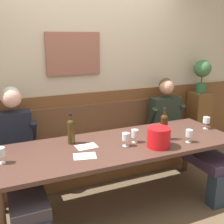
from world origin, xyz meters
TOP-DOWN VIEW (x-y plane):
  - ground_plane at (0.00, 0.00)m, footprint 6.80×6.80m
  - room_wall_back at (-0.00, 1.09)m, footprint 6.80×0.12m
  - wood_wainscot_panel at (0.00, 1.04)m, footprint 6.80×0.03m
  - wall_bench at (0.00, 0.83)m, footprint 2.82×0.42m
  - dining_table at (0.00, 0.09)m, footprint 2.52×0.88m
  - person_center_left_seat at (-0.97, 0.43)m, footprint 0.48×1.35m
  - person_left_seat at (1.05, 0.40)m, footprint 0.54×1.34m
  - ice_bucket at (0.32, -0.15)m, footprint 0.23×0.23m
  - wine_bottle_clear_water at (0.48, 0.00)m, footprint 0.08×0.08m
  - wine_bottle_amber_mid at (-0.46, 0.29)m, footprint 0.07×0.07m
  - wine_glass_by_bottle at (0.68, -0.17)m, footprint 0.07×0.07m
  - wine_glass_center_front at (1.16, 0.10)m, footprint 0.08×0.08m
  - wine_glass_right_end at (-1.14, 0.09)m, footprint 0.08×0.08m
  - wine_glass_mid_left at (0.16, 0.05)m, footprint 0.07×0.07m
  - wine_glass_mid_right at (0.03, 0.00)m, footprint 0.08×0.08m
  - tasting_sheet_left_guest at (-0.43, -0.06)m, footprint 0.24×0.19m
  - tasting_sheet_right_guest at (-0.34, 0.15)m, footprint 0.22×0.16m
  - corner_pedestal at (1.71, 0.86)m, footprint 0.28×0.28m
  - potted_plant at (1.71, 0.86)m, footprint 0.25×0.25m

SIDE VIEW (x-z plane):
  - ground_plane at x=0.00m, z-range -0.02..0.00m
  - wall_bench at x=0.00m, z-range -0.19..0.75m
  - corner_pedestal at x=1.71m, z-range 0.00..0.99m
  - wood_wainscot_panel at x=0.00m, z-range 0.00..1.09m
  - person_left_seat at x=1.05m, z-range -0.03..1.22m
  - person_center_left_seat at x=-0.97m, z-range -0.01..1.26m
  - dining_table at x=0.00m, z-range 0.30..1.02m
  - tasting_sheet_left_guest at x=-0.43m, z-range 0.73..0.73m
  - tasting_sheet_right_guest at x=-0.34m, z-range 0.73..0.73m
  - wine_glass_mid_left at x=0.16m, z-range 0.75..0.89m
  - wine_glass_by_bottle at x=0.68m, z-range 0.75..0.89m
  - wine_glass_mid_right at x=0.03m, z-range 0.75..0.89m
  - wine_glass_right_end at x=-1.14m, z-range 0.75..0.90m
  - ice_bucket at x=0.32m, z-range 0.73..0.93m
  - wine_glass_center_front at x=1.16m, z-range 0.76..0.91m
  - wine_bottle_amber_mid at x=-0.46m, z-range 0.71..1.03m
  - wine_bottle_clear_water at x=0.48m, z-range 0.70..1.06m
  - potted_plant at x=1.71m, z-range 1.06..1.55m
  - room_wall_back at x=0.00m, z-range 0.00..2.80m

